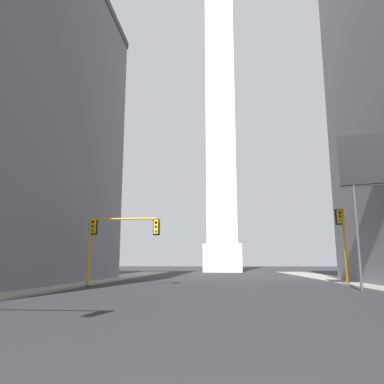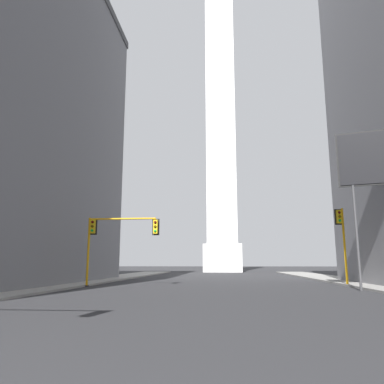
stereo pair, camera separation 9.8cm
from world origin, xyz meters
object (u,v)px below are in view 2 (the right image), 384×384
object	(u,v)px
traffic_light_mid_left	(113,233)
billboard_sign	(380,162)
obelisk	(220,99)
traffic_light_mid_right	(342,234)

from	to	relation	value
traffic_light_mid_left	billboard_sign	distance (m)	20.56
billboard_sign	obelisk	bearing A→B (deg)	102.53
traffic_light_mid_right	traffic_light_mid_left	distance (m)	18.82
traffic_light_mid_left	billboard_sign	xyz separation A→B (m)	(19.78, -3.27, 4.57)
traffic_light_mid_right	traffic_light_mid_left	size ratio (longest dim) A/B	1.07
obelisk	traffic_light_mid_right	bearing A→B (deg)	-77.26
obelisk	billboard_sign	distance (m)	60.44
traffic_light_mid_right	traffic_light_mid_left	world-z (taller)	traffic_light_mid_right
traffic_light_mid_right	billboard_sign	world-z (taller)	billboard_sign
traffic_light_mid_right	obelisk	bearing A→B (deg)	102.74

